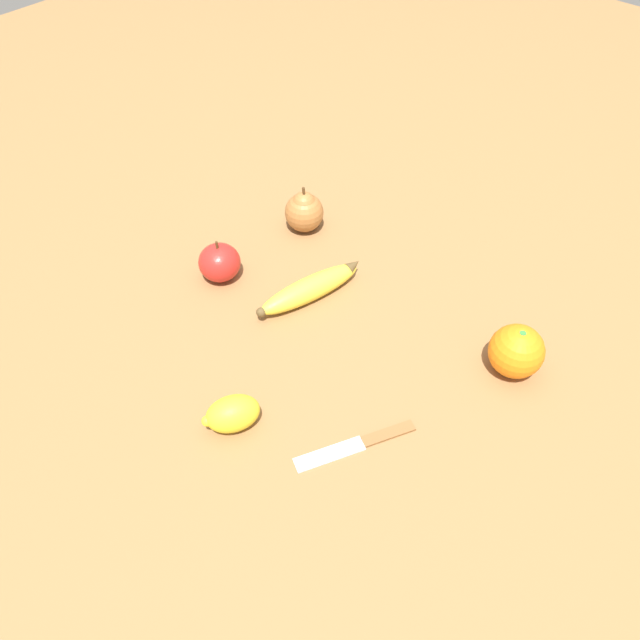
{
  "coord_description": "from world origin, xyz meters",
  "views": [
    {
      "loc": [
        0.52,
        0.38,
        0.72
      ],
      "look_at": [
        0.04,
        -0.04,
        0.03
      ],
      "focal_mm": 35.0,
      "sensor_mm": 36.0,
      "label": 1
    }
  ],
  "objects_px": {
    "pear": "(304,211)",
    "paring_knife": "(360,443)",
    "apple": "(220,262)",
    "orange": "(516,351)",
    "lemon": "(232,414)",
    "banana": "(310,289)"
  },
  "relations": [
    {
      "from": "pear",
      "to": "apple",
      "type": "relative_size",
      "value": 1.16
    },
    {
      "from": "orange",
      "to": "pear",
      "type": "bearing_deg",
      "value": -94.84
    },
    {
      "from": "banana",
      "to": "pear",
      "type": "distance_m",
      "value": 0.18
    },
    {
      "from": "orange",
      "to": "apple",
      "type": "distance_m",
      "value": 0.48
    },
    {
      "from": "orange",
      "to": "paring_knife",
      "type": "relative_size",
      "value": 0.49
    },
    {
      "from": "orange",
      "to": "apple",
      "type": "bearing_deg",
      "value": -72.17
    },
    {
      "from": "apple",
      "to": "paring_knife",
      "type": "relative_size",
      "value": 0.47
    },
    {
      "from": "pear",
      "to": "apple",
      "type": "distance_m",
      "value": 0.19
    },
    {
      "from": "orange",
      "to": "lemon",
      "type": "xyz_separation_m",
      "value": [
        0.33,
        -0.23,
        -0.01
      ]
    },
    {
      "from": "pear",
      "to": "apple",
      "type": "xyz_separation_m",
      "value": [
        0.18,
        -0.02,
        -0.01
      ]
    },
    {
      "from": "paring_knife",
      "to": "lemon",
      "type": "bearing_deg",
      "value": 58.19
    },
    {
      "from": "orange",
      "to": "pear",
      "type": "height_order",
      "value": "pear"
    },
    {
      "from": "orange",
      "to": "pear",
      "type": "xyz_separation_m",
      "value": [
        -0.04,
        -0.44,
        -0.0
      ]
    },
    {
      "from": "pear",
      "to": "paring_knife",
      "type": "xyz_separation_m",
      "value": [
        0.28,
        0.36,
        -0.03
      ]
    },
    {
      "from": "pear",
      "to": "paring_knife",
      "type": "distance_m",
      "value": 0.46
    },
    {
      "from": "banana",
      "to": "lemon",
      "type": "distance_m",
      "value": 0.26
    },
    {
      "from": "pear",
      "to": "lemon",
      "type": "relative_size",
      "value": 0.98
    },
    {
      "from": "apple",
      "to": "lemon",
      "type": "xyz_separation_m",
      "value": [
        0.18,
        0.23,
        -0.01
      ]
    },
    {
      "from": "pear",
      "to": "paring_knife",
      "type": "bearing_deg",
      "value": 51.85
    },
    {
      "from": "lemon",
      "to": "paring_knife",
      "type": "relative_size",
      "value": 0.55
    },
    {
      "from": "lemon",
      "to": "pear",
      "type": "bearing_deg",
      "value": -150.34
    },
    {
      "from": "pear",
      "to": "paring_knife",
      "type": "height_order",
      "value": "pear"
    }
  ]
}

